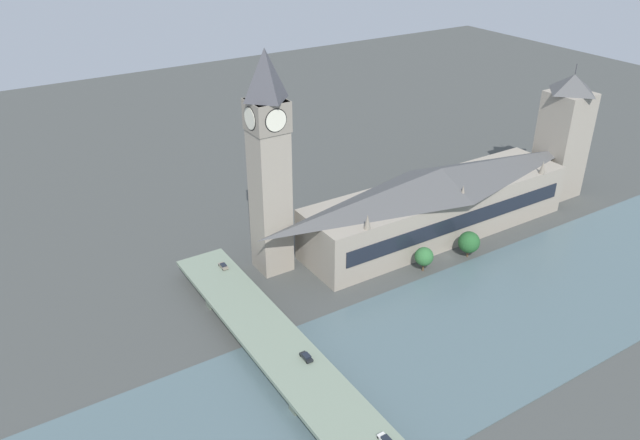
% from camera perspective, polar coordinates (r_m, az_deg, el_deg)
% --- Properties ---
extents(ground_plane, '(600.00, 600.00, 0.00)m').
position_cam_1_polar(ground_plane, '(220.43, 11.57, -3.31)').
color(ground_plane, '#424442').
extents(river_water, '(57.04, 360.00, 0.30)m').
position_cam_1_polar(river_water, '(201.51, 18.24, -7.51)').
color(river_water, '#4C6066').
rests_on(river_water, ground_plane).
extents(parliament_hall, '(24.85, 105.83, 25.87)m').
position_cam_1_polar(parliament_hall, '(228.82, 10.78, 1.66)').
color(parliament_hall, gray).
rests_on(parliament_hall, ground_plane).
extents(clock_tower, '(11.65, 11.65, 73.06)m').
position_cam_1_polar(clock_tower, '(193.04, -4.71, 5.58)').
color(clock_tower, gray).
rests_on(clock_tower, ground_plane).
extents(victoria_tower, '(15.47, 15.47, 54.00)m').
position_cam_1_polar(victoria_tower, '(269.91, 21.34, 7.15)').
color(victoria_tower, gray).
rests_on(victoria_tower, ground_plane).
extents(road_bridge, '(146.09, 15.84, 5.39)m').
position_cam_1_polar(road_bridge, '(157.84, -0.43, -15.23)').
color(road_bridge, '#5D6A59').
rests_on(road_bridge, ground_plane).
extents(car_northbound_tail, '(4.29, 1.78, 1.50)m').
position_cam_1_polar(car_northbound_tail, '(164.10, -1.26, -12.40)').
color(car_northbound_tail, black).
rests_on(car_northbound_tail, road_bridge).
extents(car_southbound_mid, '(4.04, 1.82, 1.32)m').
position_cam_1_polar(car_southbound_mid, '(201.99, -8.84, -4.17)').
color(car_southbound_mid, slate).
rests_on(car_southbound_mid, road_bridge).
extents(tree_embankment_near, '(6.27, 6.27, 8.65)m').
position_cam_1_polar(tree_embankment_near, '(208.39, 9.49, -3.32)').
color(tree_embankment_near, brown).
rests_on(tree_embankment_near, ground_plane).
extents(tree_embankment_mid, '(7.48, 7.48, 9.50)m').
position_cam_1_polar(tree_embankment_mid, '(219.18, 13.47, -1.99)').
color(tree_embankment_mid, brown).
rests_on(tree_embankment_mid, ground_plane).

